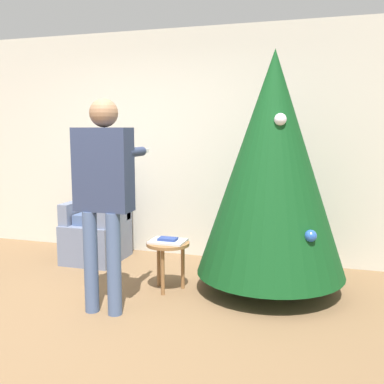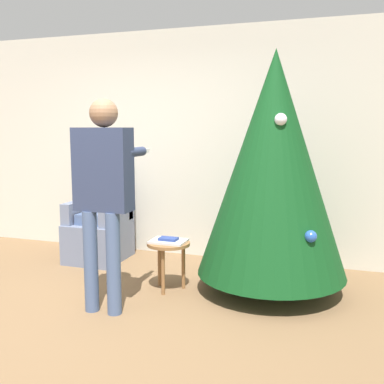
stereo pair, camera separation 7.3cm
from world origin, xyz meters
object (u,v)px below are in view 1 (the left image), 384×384
christmas_tree (273,164)px  person_seated (96,201)px  side_stool (168,250)px  person_standing (104,184)px  armchair (98,229)px

christmas_tree → person_seated: christmas_tree is taller
side_stool → person_seated: bearing=149.0°
christmas_tree → side_stool: christmas_tree is taller
christmas_tree → person_standing: size_ratio=1.26×
christmas_tree → person_standing: 1.56m
christmas_tree → person_seated: bearing=169.1°
christmas_tree → side_stool: size_ratio=4.80×
armchair → person_standing: size_ratio=0.56×
armchair → person_seated: (0.00, -0.03, 0.35)m
person_standing → side_stool: size_ratio=3.81×
armchair → person_seated: bearing=-90.0°
armchair → side_stool: bearing=-31.9°
armchair → person_standing: (0.82, -1.34, 0.73)m
person_seated → person_standing: 1.59m
person_seated → person_standing: (0.82, -1.31, 0.39)m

